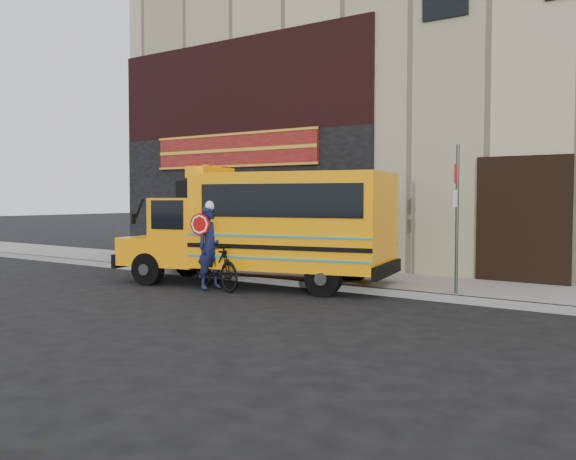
% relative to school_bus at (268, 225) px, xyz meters
% --- Properties ---
extents(ground, '(120.00, 120.00, 0.00)m').
position_rel_school_bus_xyz_m(ground, '(1.08, -2.19, -1.51)').
color(ground, black).
rests_on(ground, ground).
extents(curb, '(40.00, 0.20, 0.15)m').
position_rel_school_bus_xyz_m(curb, '(1.08, 0.41, -1.43)').
color(curb, gray).
rests_on(curb, ground).
extents(sidewalk, '(40.00, 3.00, 0.15)m').
position_rel_school_bus_xyz_m(sidewalk, '(1.08, 1.91, -1.43)').
color(sidewalk, gray).
rests_on(sidewalk, ground).
extents(building, '(20.00, 10.70, 12.00)m').
position_rel_school_bus_xyz_m(building, '(1.04, 8.27, 4.62)').
color(building, tan).
rests_on(building, sidewalk).
extents(school_bus, '(7.20, 3.64, 2.92)m').
position_rel_school_bus_xyz_m(school_bus, '(0.00, 0.00, 0.00)').
color(school_bus, black).
rests_on(school_bus, ground).
extents(sign_pole, '(0.07, 0.29, 3.27)m').
position_rel_school_bus_xyz_m(sign_pole, '(4.50, 0.65, 0.29)').
color(sign_pole, '#373D39').
rests_on(sign_pole, ground).
extents(bicycle, '(1.96, 1.05, 1.13)m').
position_rel_school_bus_xyz_m(bicycle, '(-0.62, -1.19, -0.94)').
color(bicycle, black).
rests_on(bicycle, ground).
extents(cyclist, '(0.62, 0.80, 1.94)m').
position_rel_school_bus_xyz_m(cyclist, '(-0.70, -1.26, -0.54)').
color(cyclist, '#111533').
rests_on(cyclist, ground).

